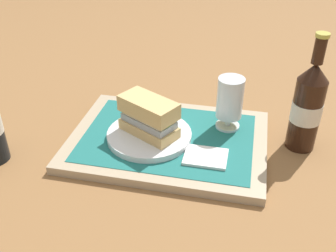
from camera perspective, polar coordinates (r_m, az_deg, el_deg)
name	(u,v)px	position (r m, az deg, el deg)	size (l,w,h in m)	color
ground_plane	(168,144)	(0.92, 0.00, -2.63)	(3.00, 3.00, 0.00)	olive
tray	(168,141)	(0.91, 0.00, -2.12)	(0.44, 0.32, 0.02)	tan
placemat	(168,137)	(0.90, 0.00, -1.57)	(0.38, 0.27, 0.00)	#1E6B66
plate	(149,135)	(0.90, -2.68, -1.33)	(0.19, 0.19, 0.01)	white
sandwich	(150,117)	(0.87, -2.61, 1.33)	(0.14, 0.12, 0.08)	tan
beer_glass	(230,100)	(0.91, 8.82, 3.68)	(0.06, 0.06, 0.12)	silver
napkin_folded	(206,157)	(0.84, 5.40, -4.41)	(0.09, 0.07, 0.01)	white
beer_bottle	(307,106)	(0.91, 19.29, 2.72)	(0.07, 0.07, 0.27)	black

